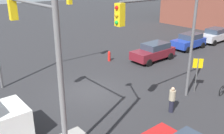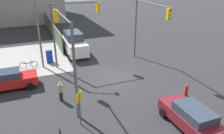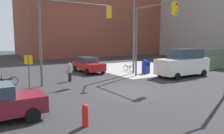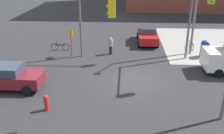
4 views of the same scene
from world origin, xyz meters
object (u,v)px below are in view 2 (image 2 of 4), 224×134
at_px(traffic_signal_ne_corner, 72,22).
at_px(fire_hydrant, 186,90).
at_px(traffic_signal_nw_corner, 66,41).
at_px(sedan_red, 8,80).
at_px(bicycle_leaning_on_fence, 29,65).
at_px(mailbox_blue, 49,56).
at_px(traffic_signal_se_corner, 147,20).
at_px(van_white_delivery, 74,43).
at_px(pedestrian_crossing, 61,91).
at_px(coupe_maroon, 191,117).
at_px(street_lamp_corner, 41,22).

relative_size(traffic_signal_ne_corner, fire_hydrant, 6.91).
distance_m(traffic_signal_nw_corner, sedan_red, 6.88).
distance_m(fire_hydrant, sedan_red, 14.68).
distance_m(sedan_red, bicycle_leaning_on_fence, 4.46).
height_order(traffic_signal_ne_corner, mailbox_blue, traffic_signal_ne_corner).
bearing_deg(sedan_red, fire_hydrant, -116.40).
bearing_deg(mailbox_blue, fire_hydrant, -140.60).
bearing_deg(traffic_signal_ne_corner, traffic_signal_nw_corner, 164.03).
distance_m(traffic_signal_se_corner, fire_hydrant, 8.26).
bearing_deg(mailbox_blue, traffic_signal_se_corner, -113.27).
height_order(van_white_delivery, bicycle_leaning_on_fence, van_white_delivery).
bearing_deg(bicycle_leaning_on_fence, mailbox_blue, -74.72).
bearing_deg(bicycle_leaning_on_fence, pedestrian_crossing, -165.28).
xyz_separation_m(mailbox_blue, pedestrian_crossing, (-8.20, 0.20, 0.05)).
distance_m(traffic_signal_se_corner, van_white_delivery, 9.28).
bearing_deg(fire_hydrant, van_white_delivery, 24.73).
xyz_separation_m(traffic_signal_se_corner, pedestrian_crossing, (-4.12, 9.70, -3.86)).
height_order(van_white_delivery, pedestrian_crossing, van_white_delivery).
distance_m(traffic_signal_nw_corner, coupe_maroon, 9.62).
height_order(traffic_signal_nw_corner, coupe_maroon, traffic_signal_nw_corner).
distance_m(sedan_red, pedestrian_crossing, 5.14).
height_order(sedan_red, van_white_delivery, van_white_delivery).
bearing_deg(van_white_delivery, bicycle_leaning_on_fence, 114.20).
xyz_separation_m(fire_hydrant, bicycle_leaning_on_fence, (10.60, 11.40, -0.14)).
bearing_deg(pedestrian_crossing, van_white_delivery, -146.51).
xyz_separation_m(traffic_signal_se_corner, van_white_delivery, (5.91, 6.30, -3.39)).
bearing_deg(traffic_signal_se_corner, traffic_signal_nw_corner, 114.89).
bearing_deg(mailbox_blue, traffic_signal_nw_corner, -176.54).
height_order(traffic_signal_se_corner, coupe_maroon, traffic_signal_se_corner).
bearing_deg(fire_hydrant, coupe_maroon, 143.37).
bearing_deg(traffic_signal_nw_corner, street_lamp_corner, 7.87).
bearing_deg(mailbox_blue, coupe_maroon, -155.02).
relative_size(traffic_signal_nw_corner, fire_hydrant, 6.91).
relative_size(van_white_delivery, bicycle_leaning_on_fence, 3.09).
xyz_separation_m(traffic_signal_se_corner, traffic_signal_ne_corner, (2.38, 7.12, -0.07)).
bearing_deg(traffic_signal_se_corner, traffic_signal_ne_corner, 71.49).
relative_size(street_lamp_corner, sedan_red, 1.78).
relative_size(traffic_signal_ne_corner, street_lamp_corner, 0.81).
bearing_deg(traffic_signal_se_corner, street_lamp_corner, 73.78).
distance_m(traffic_signal_nw_corner, traffic_signal_se_corner, 9.92).
distance_m(mailbox_blue, bicycle_leaning_on_fence, 2.32).
relative_size(traffic_signal_se_corner, traffic_signal_ne_corner, 1.00).
height_order(traffic_signal_ne_corner, sedan_red, traffic_signal_ne_corner).
bearing_deg(traffic_signal_nw_corner, fire_hydrant, -108.67).
xyz_separation_m(traffic_signal_nw_corner, pedestrian_crossing, (0.06, 0.70, -3.87)).
height_order(pedestrian_crossing, bicycle_leaning_on_fence, pedestrian_crossing).
bearing_deg(sedan_red, van_white_delivery, -47.71).
bearing_deg(mailbox_blue, sedan_red, 139.82).
bearing_deg(fire_hydrant, mailbox_blue, 39.40).
height_order(traffic_signal_nw_corner, traffic_signal_se_corner, same).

